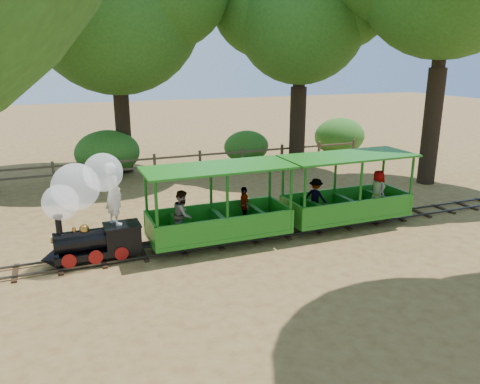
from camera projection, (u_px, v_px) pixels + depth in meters
name	position (u px, v px, depth m)	size (l,w,h in m)	color
ground	(250.00, 239.00, 13.11)	(90.00, 90.00, 0.00)	#A18145
track	(250.00, 236.00, 13.09)	(22.00, 1.00, 0.10)	#3F3D3A
locomotive	(86.00, 202.00, 11.22)	(2.39, 1.12, 2.74)	black
carriage_front	(215.00, 215.00, 12.49)	(3.96, 1.62, 2.06)	#227F1B
carriage_rear	(346.00, 199.00, 13.98)	(3.96, 1.62, 2.06)	#227F1B
oak_ne	(300.00, 9.00, 19.92)	(7.18, 6.31, 9.46)	#2D2116
fence	(178.00, 162.00, 20.08)	(18.10, 0.10, 1.00)	brown
shrub_mid_w	(108.00, 152.00, 20.16)	(2.77, 2.13, 1.92)	#2D6B1E
shrub_mid_e	(246.00, 147.00, 22.53)	(2.22, 1.71, 1.54)	#2D6B1E
shrub_east	(340.00, 136.00, 24.35)	(2.75, 2.12, 1.90)	#2D6B1E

